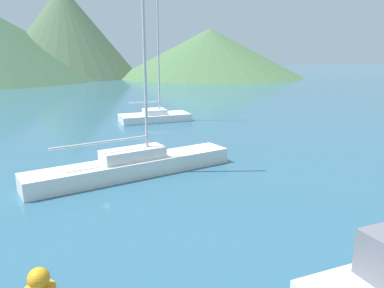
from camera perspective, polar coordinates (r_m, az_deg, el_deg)
name	(u,v)px	position (r m, az deg, el deg)	size (l,w,h in m)	color
sailboat_inner	(155,115)	(27.59, -5.69, 4.45)	(5.12, 2.31, 11.51)	white
sailboat_middle	(133,164)	(15.61, -8.91, -3.07)	(8.81, 3.42, 8.76)	white
buoy_marker	(40,287)	(8.76, -22.20, -19.56)	(0.64, 0.64, 0.73)	orange
hill_east	(65,32)	(78.82, -18.76, 15.80)	(27.62, 27.62, 16.93)	#4C6647
hill_far_east	(209,53)	(76.69, 2.68, 13.72)	(36.91, 36.91, 9.32)	#476B42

